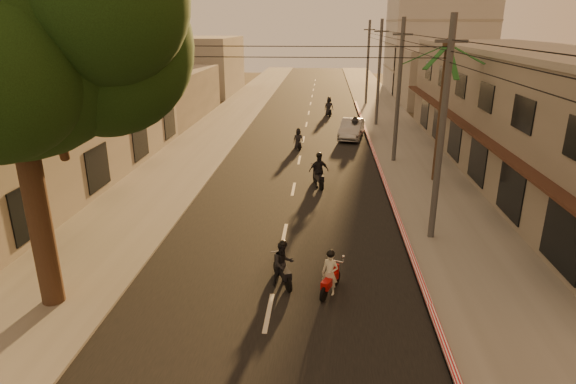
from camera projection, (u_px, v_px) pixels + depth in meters
name	position (u px, v px, depth m)	size (l,w,h in m)	color
ground	(260.00, 354.00, 13.26)	(160.00, 160.00, 0.00)	#383023
road	(299.00, 160.00, 32.07)	(10.00, 140.00, 0.02)	black
sidewalk_right	(413.00, 162.00, 31.52)	(5.00, 140.00, 0.12)	slate
sidewalk_left	(189.00, 157.00, 32.59)	(5.00, 140.00, 0.12)	slate
curb_stripe	(385.00, 184.00, 26.97)	(0.20, 60.00, 0.20)	red
shophouse_row	(537.00, 114.00, 27.98)	(8.80, 34.20, 7.30)	gray
left_building	(42.00, 139.00, 26.57)	(8.20, 24.20, 5.20)	#9D968E
broadleaf_tree	(21.00, 29.00, 12.94)	(9.60, 8.70, 12.10)	black
palm_tree	(447.00, 53.00, 25.37)	(5.00, 5.00, 8.20)	black
utility_poles	(401.00, 59.00, 29.47)	(1.20, 48.26, 9.00)	#38383A
filler_right	(437.00, 77.00, 53.60)	(8.00, 14.00, 6.00)	#9D968E
filler_left_near	(160.00, 95.00, 45.52)	(8.00, 14.00, 4.40)	#9D968E
filler_left_far	(205.00, 65.00, 62.02)	(8.00, 14.00, 7.00)	#9D968E
scooter_red	(330.00, 274.00, 16.00)	(0.91, 1.58, 1.64)	black
scooter_mid_a	(283.00, 264.00, 16.58)	(1.23, 1.60, 1.69)	black
scooter_mid_b	(319.00, 171.00, 26.53)	(1.34, 1.98, 1.99)	black
scooter_far_a	(298.00, 140.00, 34.61)	(0.93, 1.57, 1.56)	black
scooter_far_b	(355.00, 129.00, 37.34)	(1.34, 1.88, 1.86)	black
parked_car	(351.00, 129.00, 37.94)	(2.35, 4.77, 1.51)	#989AA0
scooter_far_c	(329.00, 107.00, 47.19)	(1.08, 1.90, 1.89)	black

